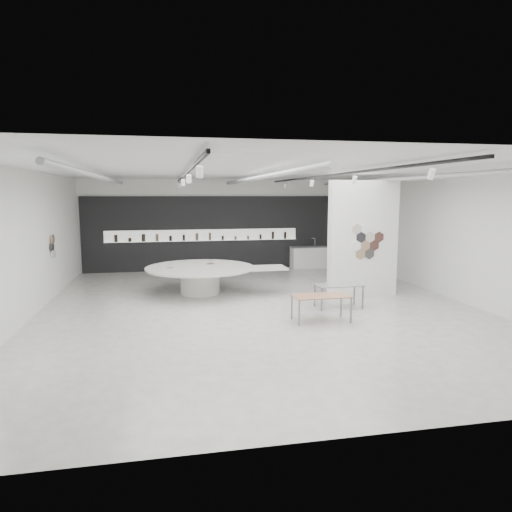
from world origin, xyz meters
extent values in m
cube|color=beige|center=(0.00, 0.00, -0.01)|extent=(12.00, 14.00, 0.01)
cube|color=silver|center=(0.00, 0.00, 3.80)|extent=(12.00, 14.00, 0.01)
cube|color=white|center=(0.00, 7.00, 1.90)|extent=(12.00, 0.01, 3.80)
cube|color=white|center=(0.00, -7.00, 1.90)|extent=(12.00, 0.01, 3.80)
cube|color=white|center=(6.00, 0.00, 1.90)|extent=(0.01, 14.00, 3.80)
cube|color=white|center=(-6.00, 0.00, 1.90)|extent=(0.01, 14.00, 3.80)
cylinder|color=#939396|center=(-4.20, 0.50, 3.62)|extent=(0.12, 12.00, 0.12)
cylinder|color=#939396|center=(0.00, 0.50, 3.62)|extent=(0.12, 12.00, 0.12)
cylinder|color=#939396|center=(4.20, 0.50, 3.62)|extent=(0.12, 12.00, 0.12)
cube|color=black|center=(-2.00, 0.00, 3.70)|extent=(0.05, 13.00, 0.06)
cylinder|color=white|center=(-2.00, -5.00, 3.52)|extent=(0.11, 0.18, 0.21)
cylinder|color=white|center=(-2.00, -1.70, 3.52)|extent=(0.11, 0.18, 0.21)
cylinder|color=white|center=(-2.00, 1.60, 3.52)|extent=(0.11, 0.18, 0.21)
cylinder|color=white|center=(-2.00, 4.90, 3.52)|extent=(0.11, 0.18, 0.21)
cube|color=black|center=(2.00, 0.00, 3.70)|extent=(0.05, 13.00, 0.06)
cylinder|color=white|center=(2.00, -5.00, 3.52)|extent=(0.11, 0.18, 0.21)
cylinder|color=white|center=(2.00, -1.70, 3.52)|extent=(0.11, 0.18, 0.21)
cylinder|color=white|center=(2.00, 1.60, 3.52)|extent=(0.11, 0.18, 0.21)
cylinder|color=white|center=(2.00, 4.90, 3.52)|extent=(0.11, 0.18, 0.21)
cylinder|color=white|center=(-5.97, 2.50, 1.35)|extent=(0.03, 0.28, 0.28)
cylinder|color=#BCB2A2|center=(-5.97, 2.76, 1.35)|extent=(0.03, 0.28, 0.28)
cylinder|color=black|center=(-5.97, 2.63, 1.58)|extent=(0.03, 0.28, 0.28)
cylinder|color=black|center=(-5.97, 2.37, 1.58)|extent=(0.03, 0.28, 0.28)
cylinder|color=#907458|center=(-5.97, 2.50, 1.81)|extent=(0.03, 0.28, 0.28)
cylinder|color=#482C24|center=(-5.97, 2.76, 1.81)|extent=(0.03, 0.28, 0.28)
cube|color=black|center=(0.00, 6.94, 1.55)|extent=(11.80, 0.10, 3.10)
cube|color=white|center=(-1.00, 6.87, 1.48)|extent=(8.00, 0.06, 0.46)
cube|color=white|center=(-1.00, 6.81, 1.25)|extent=(8.00, 0.18, 0.02)
cylinder|color=black|center=(-4.53, 6.81, 1.41)|extent=(0.13, 0.13, 0.29)
cylinder|color=black|center=(-3.99, 6.81, 1.34)|extent=(0.13, 0.13, 0.15)
cylinder|color=black|center=(-3.44, 6.81, 1.42)|extent=(0.14, 0.14, 0.30)
cylinder|color=brown|center=(-2.90, 6.81, 1.41)|extent=(0.12, 0.12, 0.29)
cylinder|color=black|center=(-2.36, 6.81, 1.37)|extent=(0.12, 0.12, 0.21)
cylinder|color=black|center=(-1.81, 6.81, 1.39)|extent=(0.10, 0.10, 0.25)
cylinder|color=brown|center=(-1.27, 6.81, 1.42)|extent=(0.12, 0.12, 0.30)
cylinder|color=brown|center=(-0.73, 6.81, 1.42)|extent=(0.10, 0.10, 0.31)
cylinder|color=black|center=(-0.19, 6.81, 1.35)|extent=(0.09, 0.09, 0.17)
cylinder|color=brown|center=(0.36, 6.81, 1.35)|extent=(0.10, 0.10, 0.16)
cylinder|color=brown|center=(0.90, 6.81, 1.34)|extent=(0.09, 0.09, 0.15)
cylinder|color=black|center=(1.44, 6.81, 1.37)|extent=(0.09, 0.09, 0.21)
cylinder|color=black|center=(1.99, 6.81, 1.42)|extent=(0.11, 0.11, 0.31)
cylinder|color=black|center=(2.53, 6.81, 1.41)|extent=(0.11, 0.11, 0.29)
cube|color=white|center=(3.50, 1.00, 1.80)|extent=(2.20, 0.35, 3.60)
cylinder|color=#907458|center=(3.50, 0.81, 1.60)|extent=(0.34, 0.03, 0.34)
cylinder|color=#482C24|center=(3.80, 0.81, 1.60)|extent=(0.34, 0.03, 0.34)
cylinder|color=white|center=(3.20, 0.81, 1.60)|extent=(0.34, 0.03, 0.34)
cylinder|color=#BCB2A2|center=(3.65, 0.81, 1.86)|extent=(0.34, 0.03, 0.34)
cylinder|color=black|center=(3.35, 0.81, 1.86)|extent=(0.34, 0.03, 0.34)
cylinder|color=black|center=(3.65, 0.81, 1.34)|extent=(0.34, 0.03, 0.34)
cylinder|color=#907458|center=(3.35, 0.81, 1.34)|extent=(0.34, 0.03, 0.34)
cylinder|color=#482C24|center=(3.95, 0.81, 1.86)|extent=(0.34, 0.03, 0.34)
cylinder|color=white|center=(3.50, 0.81, 2.12)|extent=(0.34, 0.03, 0.34)
cylinder|color=#BCB2A2|center=(3.20, 0.81, 2.12)|extent=(0.34, 0.03, 0.34)
cylinder|color=white|center=(-1.50, 2.20, 0.41)|extent=(1.26, 1.26, 0.82)
cylinder|color=beige|center=(-1.50, 2.20, 0.85)|extent=(3.48, 3.48, 0.06)
cube|color=beige|center=(0.42, 1.73, 0.85)|extent=(1.54, 0.97, 0.05)
cube|color=#907458|center=(-2.46, 2.19, 0.88)|extent=(0.24, 0.17, 0.01)
cube|color=#482C24|center=(-1.12, 2.78, 0.88)|extent=(0.24, 0.17, 0.01)
cube|color=#A06B53|center=(1.23, -1.62, 0.65)|extent=(1.42, 0.72, 0.03)
cube|color=slate|center=(0.57, -1.95, 0.32)|extent=(0.04, 0.04, 0.63)
cube|color=slate|center=(0.56, -1.32, 0.32)|extent=(0.04, 0.04, 0.63)
cube|color=slate|center=(1.91, -1.93, 0.32)|extent=(0.04, 0.04, 0.63)
cube|color=slate|center=(1.90, -1.30, 0.32)|extent=(0.04, 0.04, 0.63)
cube|color=gray|center=(2.19, -0.39, 0.65)|extent=(1.29, 0.66, 0.03)
cube|color=slate|center=(1.59, -0.68, 0.32)|extent=(0.04, 0.04, 0.63)
cube|color=slate|center=(1.58, -0.11, 0.32)|extent=(0.04, 0.04, 0.63)
cube|color=slate|center=(2.79, -0.66, 0.32)|extent=(0.04, 0.04, 0.63)
cube|color=slate|center=(2.79, -0.09, 0.32)|extent=(0.04, 0.04, 0.63)
cube|color=white|center=(3.55, 6.54, 0.45)|extent=(1.60, 0.63, 0.89)
cube|color=gray|center=(3.55, 6.54, 0.91)|extent=(1.64, 0.67, 0.03)
cylinder|color=silver|center=(3.85, 6.69, 1.10)|extent=(0.02, 0.02, 0.36)
cylinder|color=silver|center=(3.77, 6.69, 1.27)|extent=(0.16, 0.03, 0.02)
camera|label=1|loc=(-2.55, -12.26, 3.16)|focal=32.00mm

